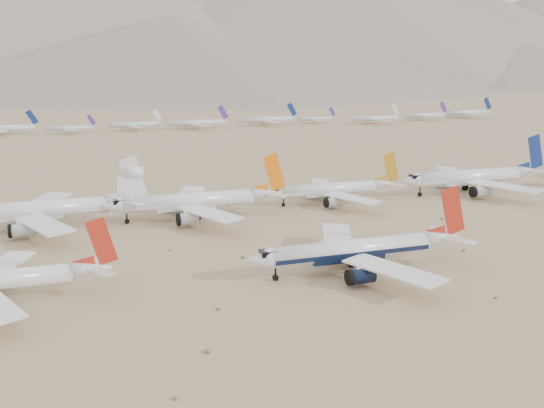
# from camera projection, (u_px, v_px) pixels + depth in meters

# --- Properties ---
(ground) EXTENTS (7000.00, 7000.00, 0.00)m
(ground) POSITION_uv_depth(u_px,v_px,m) (382.00, 263.00, 144.92)
(ground) COLOR #8A6F50
(ground) RESTS_ON ground
(main_airliner) EXTENTS (52.14, 50.93, 18.40)m
(main_airliner) POSITION_uv_depth(u_px,v_px,m) (360.00, 249.00, 138.47)
(main_airliner) COLOR white
(main_airliner) RESTS_ON ground
(row2_navy_widebody) EXTENTS (58.25, 56.96, 20.72)m
(row2_navy_widebody) POSITION_uv_depth(u_px,v_px,m) (474.00, 177.00, 223.99)
(row2_navy_widebody) COLOR white
(row2_navy_widebody) RESTS_ON ground
(row2_gold_tail) EXTENTS (46.81, 45.78, 16.67)m
(row2_gold_tail) POSITION_uv_depth(u_px,v_px,m) (334.00, 189.00, 207.33)
(row2_gold_tail) COLOR white
(row2_gold_tail) RESTS_ON ground
(row2_orange_tail) EXTENTS (54.00, 52.83, 19.26)m
(row2_orange_tail) POSITION_uv_depth(u_px,v_px,m) (197.00, 201.00, 186.10)
(row2_orange_tail) COLOR white
(row2_orange_tail) RESTS_ON ground
(row2_white_trijet) EXTENTS (56.33, 55.05, 19.96)m
(row2_white_trijet) POSITION_uv_depth(u_px,v_px,m) (44.00, 209.00, 174.36)
(row2_white_trijet) COLOR white
(row2_white_trijet) RESTS_ON ground
(distant_storage_row) EXTENTS (578.31, 64.90, 15.83)m
(distant_storage_row) POSITION_uv_depth(u_px,v_px,m) (206.00, 122.00, 455.27)
(distant_storage_row) COLOR silver
(distant_storage_row) RESTS_ON ground
(mountain_range) EXTENTS (7354.00, 3024.00, 470.00)m
(mountain_range) POSITION_uv_depth(u_px,v_px,m) (107.00, 10.00, 1641.68)
(mountain_range) COLOR slate
(mountain_range) RESTS_ON ground
(foothills) EXTENTS (4637.50, 1395.00, 155.00)m
(foothills) POSITION_uv_depth(u_px,v_px,m) (347.00, 55.00, 1310.96)
(foothills) COLOR slate
(foothills) RESTS_ON ground
(desert_scrub) EXTENTS (261.14, 121.67, 0.63)m
(desert_scrub) POSITION_uv_depth(u_px,v_px,m) (458.00, 306.00, 118.17)
(desert_scrub) COLOR brown
(desert_scrub) RESTS_ON ground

